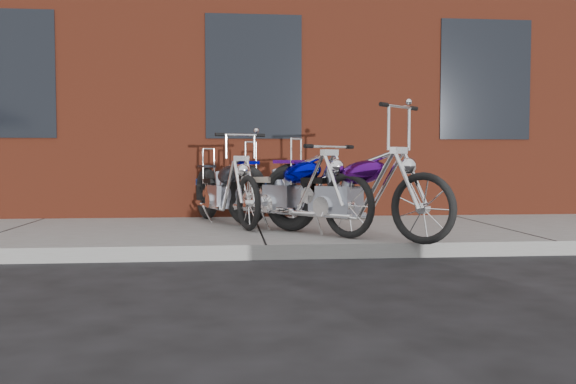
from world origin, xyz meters
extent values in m
plane|color=black|center=(0.00, 0.00, 0.00)|extent=(120.00, 120.00, 0.00)
cube|color=slate|center=(0.00, 1.50, 0.07)|extent=(22.00, 3.00, 0.15)
cube|color=maroon|center=(0.00, 8.00, 4.00)|extent=(22.00, 10.00, 8.00)
torus|color=black|center=(0.47, 1.02, 0.55)|extent=(0.66, 0.68, 0.79)
torus|color=black|center=(1.66, -0.23, 0.51)|extent=(0.55, 0.57, 0.72)
cube|color=#8E96A6|center=(0.95, 0.51, 0.54)|extent=(0.53, 0.53, 0.33)
ellipsoid|color=#400965|center=(1.17, 0.29, 0.86)|extent=(0.63, 0.64, 0.34)
cube|color=black|center=(0.76, 0.72, 0.76)|extent=(0.40, 0.41, 0.07)
cylinder|color=white|center=(1.56, -0.13, 0.80)|extent=(0.25, 0.26, 0.59)
cylinder|color=white|center=(1.47, -0.03, 1.53)|extent=(0.46, 0.44, 0.03)
cylinder|color=white|center=(0.53, 0.96, 0.97)|extent=(0.03, 0.03, 0.53)
cylinder|color=white|center=(0.88, 0.78, 0.39)|extent=(0.72, 0.76, 0.05)
torus|color=black|center=(-0.04, 1.65, 0.54)|extent=(0.60, 0.71, 0.78)
torus|color=black|center=(1.00, 0.30, 0.50)|extent=(0.49, 0.60, 0.71)
cube|color=#8E96A6|center=(0.38, 1.10, 0.53)|extent=(0.51, 0.53, 0.33)
ellipsoid|color=#0002B8|center=(0.57, 0.86, 0.84)|extent=(0.59, 0.64, 0.33)
cube|color=beige|center=(0.21, 1.32, 0.75)|extent=(0.39, 0.40, 0.07)
cylinder|color=white|center=(0.92, 0.41, 0.79)|extent=(0.23, 0.28, 0.58)
cylinder|color=white|center=(0.84, 0.52, 1.14)|extent=(0.49, 0.39, 0.03)
cylinder|color=white|center=(0.01, 1.58, 0.95)|extent=(0.03, 0.03, 0.52)
cylinder|color=white|center=(0.34, 1.37, 0.39)|extent=(0.64, 0.80, 0.05)
torus|color=black|center=(-0.63, 2.59, 0.51)|extent=(0.38, 0.73, 0.73)
torus|color=black|center=(-0.09, 1.09, 0.48)|extent=(0.29, 0.64, 0.66)
cube|color=#8E96A6|center=(-0.41, 1.98, 0.50)|extent=(0.40, 0.48, 0.30)
ellipsoid|color=#23242B|center=(-0.31, 1.71, 0.80)|extent=(0.44, 0.61, 0.31)
cube|color=black|center=(-0.50, 2.23, 0.71)|extent=(0.33, 0.35, 0.06)
cylinder|color=white|center=(-0.13, 1.21, 0.74)|extent=(0.14, 0.29, 0.55)
cylinder|color=white|center=(-0.17, 1.33, 1.29)|extent=(0.53, 0.22, 0.03)
cylinder|color=white|center=(-0.60, 2.51, 0.90)|extent=(0.03, 0.03, 0.49)
cylinder|color=white|center=(-0.37, 2.23, 0.37)|extent=(0.36, 0.87, 0.05)
camera|label=1|loc=(-0.34, -5.95, 0.99)|focal=38.00mm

